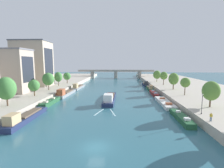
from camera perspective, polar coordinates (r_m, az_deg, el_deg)
name	(u,v)px	position (r m, az deg, el deg)	size (l,w,h in m)	color
ground_plane	(96,148)	(26.81, -5.72, -21.48)	(400.00, 400.00, 0.00)	#2D6070
quay_left	(38,87)	(89.35, -24.88, -0.90)	(36.00, 170.00, 1.94)	#B7AD9E
quay_right	(191,88)	(86.19, 26.29, -1.26)	(36.00, 170.00, 1.94)	#B7AD9E
barge_midriver	(110,98)	(55.19, -0.86, -5.02)	(3.74, 19.99, 3.42)	#1E284C
wake_behind_barge	(106,112)	(43.12, -2.21, -9.98)	(5.60, 5.92, 0.03)	#A0CCD6
moored_boat_left_downstream	(25,117)	(41.40, -28.40, -10.35)	(2.88, 15.62, 3.06)	#1E284C
moored_boat_left_second	(50,102)	(54.61, -21.02, -5.98)	(2.18, 11.45, 2.43)	#235633
moored_boat_left_near	(66,93)	(66.95, -16.11, -3.11)	(3.38, 16.54, 3.30)	gray
moored_boat_left_end	(78,87)	(82.99, -11.87, -1.00)	(3.08, 15.71, 3.09)	gray
moored_boat_right_midway	(181,117)	(40.61, 23.34, -10.82)	(2.24, 11.81, 2.29)	#235633
moored_boat_right_gap_after	(165,102)	(53.78, 18.15, -6.23)	(3.29, 15.46, 2.13)	silver
moored_boat_right_second	(154,93)	(68.23, 14.66, -3.18)	(2.07, 11.70, 2.21)	maroon
moored_boat_right_near	(150,88)	(80.48, 13.15, -1.35)	(2.14, 11.95, 2.81)	#235633
moored_boat_right_upstream	(145,84)	(92.88, 11.70, -0.09)	(2.35, 11.32, 3.09)	#1E284C
tree_left_nearest	(6,88)	(49.05, -33.38, -1.32)	(4.68, 4.68, 7.48)	brown
tree_left_third	(34,85)	(59.69, -25.92, -0.47)	(3.67, 3.67, 5.46)	brown
tree_left_by_lamp	(48,79)	(69.63, -21.65, 1.61)	(4.56, 4.56, 7.05)	brown
tree_left_end_of_row	(58,77)	(80.20, -18.49, 2.39)	(3.68, 3.68, 6.71)	brown
tree_left_midway	(67,76)	(90.33, -15.65, 2.66)	(3.96, 3.96, 5.83)	brown
tree_right_second	(211,91)	(46.91, 31.66, -2.09)	(4.10, 4.10, 6.56)	brown
tree_right_by_lamp	(185,83)	(60.02, 24.54, 0.47)	(3.23, 3.23, 6.05)	brown
tree_right_nearest	(174,79)	(71.58, 21.00, 1.72)	(4.11, 4.11, 6.90)	brown
tree_right_far	(164,76)	(84.59, 17.89, 2.81)	(3.69, 3.69, 6.63)	brown
tree_right_third	(157,75)	(97.95, 15.65, 3.18)	(4.42, 4.42, 6.53)	brown
lamppost_right_bank	(202,103)	(39.90, 29.29, -5.92)	(0.28, 0.28, 4.42)	black
building_left_far_end	(8,71)	(71.51, -32.93, 3.96)	(16.05, 9.42, 16.16)	#A89989
building_left_corner	(33,64)	(86.37, -26.20, 6.53)	(16.23, 11.51, 21.35)	#B2A38E
bridge_far	(116,73)	(136.84, 1.36, 3.99)	(63.86, 4.40, 7.05)	#9E998E
person_on_quay	(211,116)	(36.44, 31.67, -9.74)	(0.37, 0.44, 1.62)	navy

